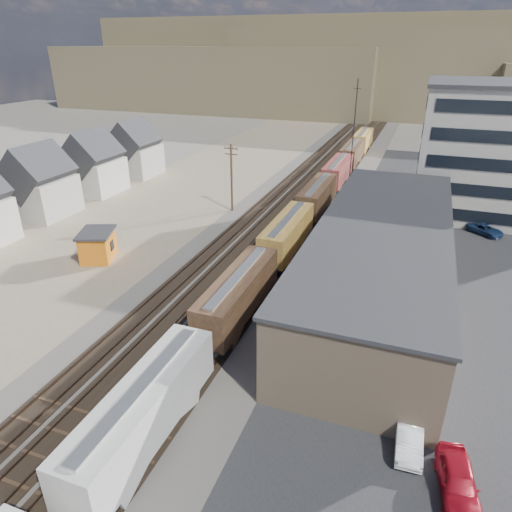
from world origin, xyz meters
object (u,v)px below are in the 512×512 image
(freight_train, at_px, (304,213))
(utility_pole_north, at_px, (232,177))
(maintenance_shed, at_px, (98,245))
(parked_car_blue, at_px, (485,230))
(parked_car_red, at_px, (458,481))
(parked_car_white, at_px, (409,437))

(freight_train, height_order, utility_pole_north, utility_pole_north)
(freight_train, xyz_separation_m, maintenance_shed, (-20.38, -16.26, -1.02))
(utility_pole_north, relative_size, parked_car_blue, 2.09)
(parked_car_red, height_order, parked_car_white, parked_car_red)
(parked_car_red, bearing_deg, maintenance_shed, 145.95)
(utility_pole_north, height_order, maintenance_shed, utility_pole_north)
(freight_train, xyz_separation_m, utility_pole_north, (-12.30, 4.77, 2.50))
(maintenance_shed, height_order, parked_car_white, maintenance_shed)
(freight_train, bearing_deg, parked_car_red, -62.47)
(freight_train, height_order, parked_car_blue, freight_train)
(utility_pole_north, height_order, parked_car_white, utility_pole_north)
(parked_car_white, bearing_deg, parked_car_red, -44.99)
(parked_car_red, relative_size, parked_car_blue, 1.04)
(utility_pole_north, distance_m, maintenance_shed, 22.80)
(maintenance_shed, xyz_separation_m, parked_car_red, (38.58, -18.65, -0.92))
(utility_pole_north, xyz_separation_m, parked_car_red, (30.50, -39.68, -4.45))
(freight_train, distance_m, parked_car_white, 36.01)
(freight_train, bearing_deg, parked_car_white, -64.56)
(utility_pole_north, xyz_separation_m, parked_car_blue, (35.13, 2.94, -4.63))
(freight_train, relative_size, utility_pole_north, 11.97)
(utility_pole_north, distance_m, parked_car_white, 46.66)
(utility_pole_north, xyz_separation_m, maintenance_shed, (-8.08, -21.03, -3.53))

